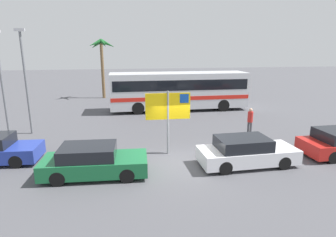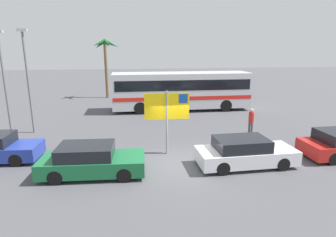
{
  "view_description": "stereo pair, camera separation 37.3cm",
  "coord_description": "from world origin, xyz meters",
  "px_view_note": "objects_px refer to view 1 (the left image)",
  "views": [
    {
      "loc": [
        -2.67,
        -11.83,
        5.22
      ],
      "look_at": [
        -0.15,
        3.38,
        1.3
      ],
      "focal_mm": 29.9,
      "sensor_mm": 36.0,
      "label": 1
    },
    {
      "loc": [
        -2.3,
        -11.89,
        5.22
      ],
      "look_at": [
        -0.15,
        3.38,
        1.3
      ],
      "focal_mm": 29.9,
      "sensor_mm": 36.0,
      "label": 2
    }
  ],
  "objects_px": {
    "bus_front_coach": "(179,89)",
    "pedestrian_by_bus": "(250,119)",
    "car_green": "(93,161)",
    "ferry_sign": "(169,109)",
    "car_white": "(246,152)"
  },
  "relations": [
    {
      "from": "bus_front_coach",
      "to": "car_green",
      "type": "height_order",
      "value": "bus_front_coach"
    },
    {
      "from": "bus_front_coach",
      "to": "pedestrian_by_bus",
      "type": "bearing_deg",
      "value": -69.58
    },
    {
      "from": "bus_front_coach",
      "to": "pedestrian_by_bus",
      "type": "relative_size",
      "value": 6.92
    },
    {
      "from": "ferry_sign",
      "to": "car_white",
      "type": "distance_m",
      "value": 4.14
    },
    {
      "from": "car_green",
      "to": "bus_front_coach",
      "type": "bearing_deg",
      "value": 66.41
    },
    {
      "from": "ferry_sign",
      "to": "bus_front_coach",
      "type": "bearing_deg",
      "value": 76.93
    },
    {
      "from": "car_white",
      "to": "pedestrian_by_bus",
      "type": "distance_m",
      "value": 4.85
    },
    {
      "from": "ferry_sign",
      "to": "car_green",
      "type": "distance_m",
      "value": 4.37
    },
    {
      "from": "car_green",
      "to": "pedestrian_by_bus",
      "type": "relative_size",
      "value": 2.63
    },
    {
      "from": "ferry_sign",
      "to": "car_green",
      "type": "relative_size",
      "value": 0.73
    },
    {
      "from": "bus_front_coach",
      "to": "car_green",
      "type": "distance_m",
      "value": 13.49
    },
    {
      "from": "pedestrian_by_bus",
      "to": "car_green",
      "type": "bearing_deg",
      "value": -3.0
    },
    {
      "from": "bus_front_coach",
      "to": "car_white",
      "type": "height_order",
      "value": "bus_front_coach"
    },
    {
      "from": "car_green",
      "to": "car_white",
      "type": "xyz_separation_m",
      "value": [
        6.73,
        -0.01,
        -0.0
      ]
    },
    {
      "from": "bus_front_coach",
      "to": "car_green",
      "type": "bearing_deg",
      "value": -116.86
    }
  ]
}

